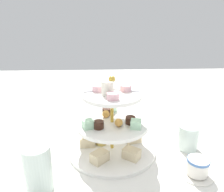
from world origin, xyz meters
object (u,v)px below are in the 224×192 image
(tiered_serving_stand, at_px, (112,129))
(butter_knife_left, at_px, (53,125))
(water_glass_tall_right, at_px, (38,169))
(teacup_with_saucer, at_px, (197,168))
(water_glass_short_left, at_px, (188,137))

(tiered_serving_stand, bearing_deg, butter_knife_left, -39.35)
(tiered_serving_stand, bearing_deg, water_glass_tall_right, 41.03)
(water_glass_tall_right, distance_m, butter_knife_left, 0.35)
(teacup_with_saucer, relative_size, butter_knife_left, 0.53)
(butter_knife_left, bearing_deg, water_glass_short_left, 111.58)
(water_glass_short_left, xyz_separation_m, teacup_with_saucer, (0.02, 0.13, -0.02))
(water_glass_tall_right, relative_size, butter_knife_left, 0.70)
(tiered_serving_stand, distance_m, teacup_with_saucer, 0.26)
(water_glass_short_left, height_order, butter_knife_left, water_glass_short_left)
(tiered_serving_stand, relative_size, butter_knife_left, 1.63)
(water_glass_short_left, relative_size, teacup_with_saucer, 0.88)
(water_glass_tall_right, xyz_separation_m, butter_knife_left, (0.04, -0.35, -0.06))
(water_glass_tall_right, xyz_separation_m, water_glass_short_left, (-0.43, -0.16, -0.02))
(teacup_with_saucer, bearing_deg, tiered_serving_stand, -30.16)
(teacup_with_saucer, height_order, butter_knife_left, teacup_with_saucer)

